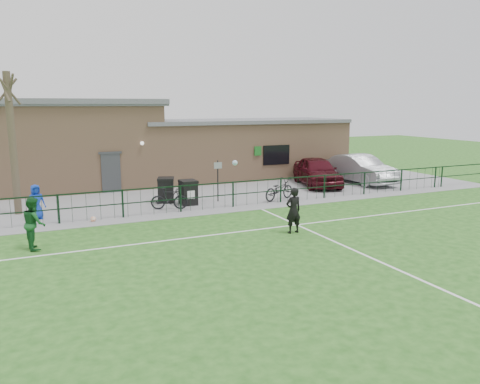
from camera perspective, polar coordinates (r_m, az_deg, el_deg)
name	(u,v)px	position (r m, az deg, el deg)	size (l,w,h in m)	color
ground	(309,263)	(14.28, 8.36, -8.53)	(90.00, 90.00, 0.00)	#235719
paving_strip	(178,189)	(26.30, -7.63, 0.35)	(34.00, 13.00, 0.02)	gray
pitch_line_touch	(214,210)	(21.01, -3.14, -2.19)	(28.00, 0.10, 0.01)	white
pitch_line_mid	(251,230)	(17.62, 1.34, -4.69)	(28.00, 0.10, 0.01)	white
pitch_line_perp	(362,254)	(15.40, 14.70, -7.32)	(0.10, 16.00, 0.01)	white
perimeter_fence	(213,196)	(21.07, -3.35, -0.50)	(28.00, 0.10, 1.20)	black
bare_tree	(13,145)	(21.90, -25.98, 5.21)	(0.30, 0.30, 6.00)	#46392A
wheelie_bin_left	(166,191)	(22.77, -9.02, 0.15)	(0.73, 0.83, 1.10)	black
wheelie_bin_right	(188,193)	(22.07, -6.32, -0.16)	(0.71, 0.80, 1.07)	black
sign_post	(218,181)	(22.61, -2.72, 1.35)	(0.06, 0.06, 2.00)	black
car_maroon	(317,171)	(27.46, 9.38, 2.50)	(1.95, 4.84, 1.65)	#410B14
car_silver	(360,169)	(28.99, 14.42, 2.75)	(1.77, 5.08, 1.67)	#9C9FA3
bicycle_d	(169,199)	(21.16, -8.63, -0.80)	(0.46, 1.64, 0.99)	black
bicycle_e	(279,189)	(23.08, 4.78, 0.31)	(0.69, 1.99, 1.04)	black
spectator_child	(36,202)	(20.84, -23.60, -1.11)	(0.70, 0.46, 1.44)	#1339BA
goalkeeper_kick	(292,209)	(17.25, 6.33, -2.09)	(1.30, 3.65, 2.38)	black
outfield_player	(34,223)	(16.63, -23.81, -3.50)	(0.84, 0.65, 1.72)	#185424
ball_ground	(93,219)	(19.77, -17.46, -3.17)	(0.22, 0.22, 0.22)	white
clubhouse	(148,146)	(28.67, -11.17, 5.55)	(24.25, 5.40, 4.96)	tan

